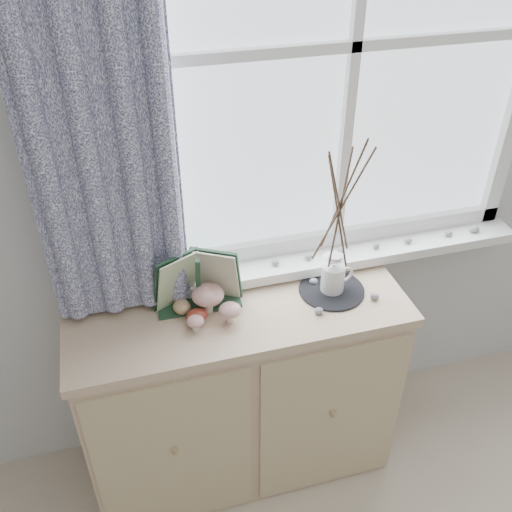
# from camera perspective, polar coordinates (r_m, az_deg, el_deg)

# --- Properties ---
(sideboard) EXTENTS (1.20, 0.45, 0.85)m
(sideboard) POSITION_cam_1_polar(r_m,az_deg,el_deg) (2.29, -1.55, -13.39)
(sideboard) COLOR #CFB291
(sideboard) RESTS_ON ground
(botanical_book) EXTENTS (0.34, 0.14, 0.23)m
(botanical_book) POSITION_cam_1_polar(r_m,az_deg,el_deg) (1.92, -5.74, -2.80)
(botanical_book) COLOR #1D3C26
(botanical_book) RESTS_ON sideboard
(toadstool_cluster) EXTENTS (0.19, 0.17, 0.10)m
(toadstool_cluster) POSITION_cam_1_polar(r_m,az_deg,el_deg) (1.93, -4.48, -4.58)
(toadstool_cluster) COLOR silver
(toadstool_cluster) RESTS_ON sideboard
(wooden_eggs) EXTENTS (0.14, 0.18, 0.08)m
(wooden_eggs) POSITION_cam_1_polar(r_m,az_deg,el_deg) (1.97, -7.45, -5.00)
(wooden_eggs) COLOR tan
(wooden_eggs) RESTS_ON sideboard
(songbird_figurine) EXTENTS (0.14, 0.09, 0.07)m
(songbird_figurine) POSITION_cam_1_polar(r_m,az_deg,el_deg) (2.05, -4.08, -2.92)
(songbird_figurine) COLOR silver
(songbird_figurine) RESTS_ON sideboard
(crocheted_doily) EXTENTS (0.24, 0.24, 0.01)m
(crocheted_doily) POSITION_cam_1_polar(r_m,az_deg,el_deg) (2.08, 7.57, -3.38)
(crocheted_doily) COLOR black
(crocheted_doily) RESTS_ON sideboard
(twig_pitcher) EXTENTS (0.26, 0.26, 0.64)m
(twig_pitcher) POSITION_cam_1_polar(r_m,az_deg,el_deg) (1.88, 8.42, 5.26)
(twig_pitcher) COLOR white
(twig_pitcher) RESTS_ON crocheted_doily
(sideboard_pebbles) EXTENTS (0.25, 0.19, 0.02)m
(sideboard_pebbles) POSITION_cam_1_polar(r_m,az_deg,el_deg) (2.05, 7.96, -3.97)
(sideboard_pebbles) COLOR #9C9C9F
(sideboard_pebbles) RESTS_ON sideboard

